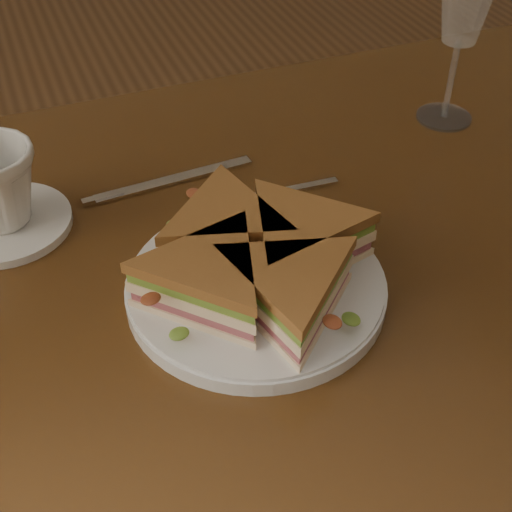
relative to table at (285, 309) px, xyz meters
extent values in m
cube|color=#361E0C|center=(0.00, 0.00, 0.08)|extent=(1.20, 0.80, 0.04)
cylinder|color=#311E0E|center=(0.54, 0.34, -0.30)|extent=(0.06, 0.06, 0.71)
cylinder|color=silver|center=(-0.06, -0.06, 0.11)|extent=(0.26, 0.26, 0.02)
cube|color=silver|center=(0.04, 0.09, 0.10)|extent=(0.13, 0.02, 0.00)
ellipsoid|color=silver|center=(-0.06, 0.09, 0.10)|extent=(0.05, 0.03, 0.01)
cube|color=silver|center=(-0.08, 0.16, 0.10)|extent=(0.20, 0.03, 0.00)
cube|color=silver|center=(-0.17, 0.15, 0.10)|extent=(0.05, 0.01, 0.00)
cylinder|color=white|center=(0.31, 0.17, 0.10)|extent=(0.08, 0.08, 0.00)
cylinder|color=white|center=(0.31, 0.17, 0.16)|extent=(0.01, 0.01, 0.11)
cylinder|color=silver|center=(-0.28, 0.14, 0.10)|extent=(0.15, 0.15, 0.01)
camera|label=1|loc=(-0.25, -0.54, 0.60)|focal=50.00mm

